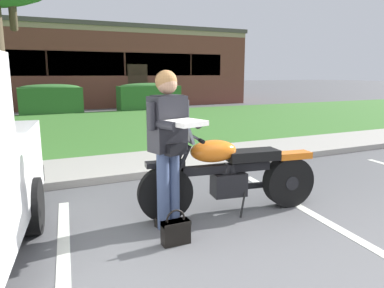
{
  "coord_description": "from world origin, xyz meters",
  "views": [
    {
      "loc": [
        -1.94,
        -2.41,
        1.67
      ],
      "look_at": [
        -0.16,
        1.39,
        0.85
      ],
      "focal_mm": 33.96,
      "sensor_mm": 36.0,
      "label": 1
    }
  ],
  "objects_px": {
    "brick_building": "(41,67)",
    "hedge_center_right": "(149,96)",
    "rider_person": "(169,137)",
    "motorcycle": "(236,173)",
    "handbag": "(176,230)",
    "hedge_center_left": "(51,99)"
  },
  "relations": [
    {
      "from": "brick_building",
      "to": "hedge_center_right",
      "type": "bearing_deg",
      "value": -58.02
    },
    {
      "from": "hedge_center_right",
      "to": "rider_person",
      "type": "bearing_deg",
      "value": -107.56
    },
    {
      "from": "motorcycle",
      "to": "rider_person",
      "type": "relative_size",
      "value": 1.31
    },
    {
      "from": "handbag",
      "to": "hedge_center_left",
      "type": "relative_size",
      "value": 0.15
    },
    {
      "from": "motorcycle",
      "to": "rider_person",
      "type": "xyz_separation_m",
      "value": [
        -0.9,
        -0.09,
        0.52
      ]
    },
    {
      "from": "rider_person",
      "to": "hedge_center_right",
      "type": "xyz_separation_m",
      "value": [
        3.93,
        12.43,
        -0.36
      ]
    },
    {
      "from": "hedge_center_right",
      "to": "hedge_center_left",
      "type": "bearing_deg",
      "value": 180.0
    },
    {
      "from": "motorcycle",
      "to": "hedge_center_right",
      "type": "bearing_deg",
      "value": 76.2
    },
    {
      "from": "hedge_center_left",
      "to": "brick_building",
      "type": "relative_size",
      "value": 0.12
    },
    {
      "from": "rider_person",
      "to": "handbag",
      "type": "distance_m",
      "value": 0.95
    },
    {
      "from": "motorcycle",
      "to": "hedge_center_left",
      "type": "height_order",
      "value": "motorcycle"
    },
    {
      "from": "hedge_center_left",
      "to": "rider_person",
      "type": "bearing_deg",
      "value": -88.71
    },
    {
      "from": "hedge_center_right",
      "to": "brick_building",
      "type": "xyz_separation_m",
      "value": [
        -4.16,
        6.66,
        1.36
      ]
    },
    {
      "from": "hedge_center_left",
      "to": "hedge_center_right",
      "type": "relative_size",
      "value": 0.87
    },
    {
      "from": "motorcycle",
      "to": "brick_building",
      "type": "height_order",
      "value": "brick_building"
    },
    {
      "from": "handbag",
      "to": "hedge_center_right",
      "type": "height_order",
      "value": "hedge_center_right"
    },
    {
      "from": "hedge_center_left",
      "to": "brick_building",
      "type": "distance_m",
      "value": 6.8
    },
    {
      "from": "motorcycle",
      "to": "rider_person",
      "type": "distance_m",
      "value": 1.04
    },
    {
      "from": "handbag",
      "to": "hedge_center_left",
      "type": "xyz_separation_m",
      "value": [
        -0.19,
        12.82,
        0.51
      ]
    },
    {
      "from": "motorcycle",
      "to": "handbag",
      "type": "xyz_separation_m",
      "value": [
        -1.0,
        -0.49,
        -0.34
      ]
    },
    {
      "from": "rider_person",
      "to": "handbag",
      "type": "xyz_separation_m",
      "value": [
        -0.1,
        -0.39,
        -0.86
      ]
    },
    {
      "from": "motorcycle",
      "to": "handbag",
      "type": "relative_size",
      "value": 6.22
    }
  ]
}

